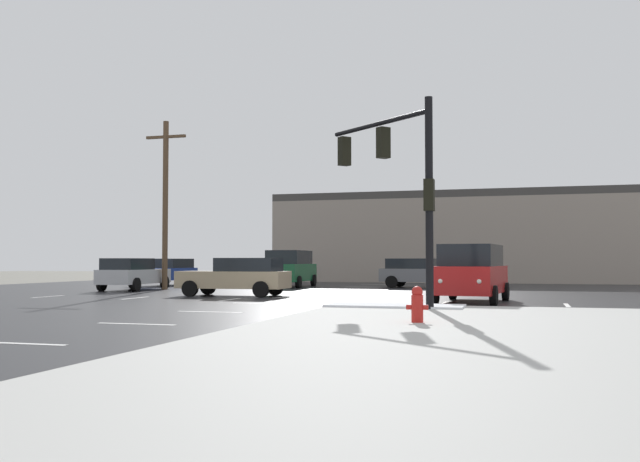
{
  "coord_description": "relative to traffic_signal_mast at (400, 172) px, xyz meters",
  "views": [
    {
      "loc": [
        8.68,
        -24.64,
        1.5
      ],
      "look_at": [
        -0.72,
        7.82,
        2.9
      ],
      "focal_mm": 39.71,
      "sensor_mm": 36.0,
      "label": 1
    }
  ],
  "objects": [
    {
      "name": "lane_markings",
      "position": [
        -3.96,
        2.52,
        -4.1
      ],
      "size": [
        36.15,
        36.15,
        0.01
      ],
      "color": "silver",
      "rests_on": "road_asphalt"
    },
    {
      "name": "suv_red",
      "position": [
        1.71,
        4.78,
        -3.03
      ],
      "size": [
        2.51,
        4.96,
        2.03
      ],
      "rotation": [
        0.0,
        0.0,
        -1.66
      ],
      "color": "#B21919",
      "rests_on": "road_asphalt"
    },
    {
      "name": "sedan_silver",
      "position": [
        -15.17,
        10.36,
        -3.27
      ],
      "size": [
        2.19,
        4.6,
        1.58
      ],
      "rotation": [
        0.0,
        0.0,
        1.62
      ],
      "color": "#B7BABF",
      "rests_on": "road_asphalt"
    },
    {
      "name": "road_asphalt",
      "position": [
        -5.16,
        3.89,
        -4.11
      ],
      "size": [
        44.0,
        44.0,
        0.02
      ],
      "primitive_type": "cube",
      "color": "#232326",
      "rests_on": "ground_plane"
    },
    {
      "name": "ground_plane",
      "position": [
        -5.16,
        3.89,
        -4.12
      ],
      "size": [
        120.0,
        120.0,
        0.0
      ],
      "primitive_type": "plane",
      "color": "slate"
    },
    {
      "name": "snow_strip_curbside",
      "position": [
        -0.16,
        -0.11,
        -3.95
      ],
      "size": [
        4.0,
        1.6,
        0.06
      ],
      "primitive_type": "cube",
      "color": "white",
      "rests_on": "sidewalk_corner"
    },
    {
      "name": "sedan_grey",
      "position": [
        -1.93,
        17.55,
        -3.27
      ],
      "size": [
        4.64,
        2.3,
        1.58
      ],
      "rotation": [
        0.0,
        0.0,
        -0.08
      ],
      "color": "slate",
      "rests_on": "road_asphalt"
    },
    {
      "name": "sedan_blue",
      "position": [
        -16.72,
        16.75,
        -3.27
      ],
      "size": [
        2.19,
        4.6,
        1.58
      ],
      "rotation": [
        0.0,
        0.0,
        -1.62
      ],
      "color": "navy",
      "rests_on": "road_asphalt"
    },
    {
      "name": "strip_building_background",
      "position": [
        -0.33,
        29.83,
        -1.05
      ],
      "size": [
        26.25,
        8.0,
        6.13
      ],
      "color": "gray",
      "rests_on": "ground_plane"
    },
    {
      "name": "fire_hydrant",
      "position": [
        1.24,
        -5.2,
        -3.58
      ],
      "size": [
        0.48,
        0.26,
        0.79
      ],
      "color": "red",
      "rests_on": "sidewalk_corner"
    },
    {
      "name": "sedan_tan",
      "position": [
        -7.92,
        6.46,
        -3.27
      ],
      "size": [
        4.57,
        2.11,
        1.58
      ],
      "rotation": [
        0.0,
        0.0,
        3.17
      ],
      "color": "tan",
      "rests_on": "road_asphalt"
    },
    {
      "name": "utility_pole_far",
      "position": [
        -14.08,
        11.62,
        0.41
      ],
      "size": [
        2.2,
        0.28,
        8.63
      ],
      "color": "brown",
      "rests_on": "ground_plane"
    },
    {
      "name": "suv_green",
      "position": [
        -9.13,
        16.77,
        -3.03
      ],
      "size": [
        2.34,
        4.91,
        2.03
      ],
      "rotation": [
        0.0,
        0.0,
        -1.53
      ],
      "color": "#195933",
      "rests_on": "road_asphalt"
    },
    {
      "name": "traffic_signal_mast",
      "position": [
        0.0,
        0.0,
        0.0
      ],
      "size": [
        3.66,
        3.17,
        6.0
      ],
      "rotation": [
        0.0,
        0.0,
        2.44
      ],
      "color": "black",
      "rests_on": "sidewalk_corner"
    }
  ]
}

